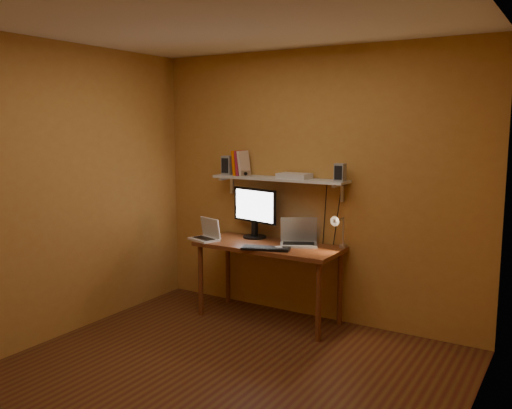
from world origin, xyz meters
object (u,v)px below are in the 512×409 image
Objects in this scene: speaker_right at (340,172)px; router at (294,176)px; mouse at (279,248)px; shelf_camera at (246,174)px; laptop at (299,238)px; speaker_left at (228,165)px; keyboard at (266,248)px; wall_shelf at (279,179)px; desk_lamp at (339,227)px; monitor at (255,210)px; netbook at (207,234)px; desk at (269,253)px.

router is at bearing 178.59° from speaker_right.
shelf_camera is (-0.53, 0.28, 0.64)m from mouse.
laptop is 1.07m from speaker_left.
shelf_camera reaches higher than keyboard.
wall_shelf is 13.98× the size of shelf_camera.
desk_lamp is 1.35m from speaker_left.
mouse reaches higher than keyboard.
wall_shelf is 0.65m from speaker_right.
monitor reaches higher than keyboard.
keyboard is (0.09, -0.41, -0.60)m from wall_shelf.
desk_lamp reaches higher than laptop.
shelf_camera reaches higher than router.
monitor is at bearing 147.04° from laptop.
monitor is 0.58m from router.
netbook is 1.73× the size of speaker_left.
keyboard is at bearing -38.58° from shelf_camera.
monitor is at bearing 179.61° from router.
speaker_left is (-0.79, 0.35, 0.70)m from mouse.
keyboard is at bearing -151.73° from mouse.
netbook is 0.72m from keyboard.
netbook is 2.07× the size of speaker_right.
speaker_left is at bearing 165.82° from shelf_camera.
monitor reaches higher than desk_lamp.
laptop is 1.39× the size of router.
mouse is 1.11m from speaker_left.
monitor is 1.46× the size of desk_lamp.
speaker_left is 0.27m from shelf_camera.
desk is 0.78m from router.
mouse is (-0.06, -0.29, -0.05)m from laptop.
netbook is at bearing -166.92° from desk.
speaker_right is (0.64, -0.01, 0.10)m from wall_shelf.
speaker_left reaches higher than laptop.
monitor is 0.38m from shelf_camera.
desk is at bearing 31.01° from netbook.
monitor is 0.94m from desk_lamp.
speaker_left is 0.77m from router.
monitor is at bearing 43.59° from shelf_camera.
desk_lamp is (1.29, 0.27, 0.15)m from netbook.
speaker_left is 1.23m from speaker_right.
monitor is at bearing 114.45° from keyboard.
wall_shelf is 2.55× the size of monitor.
mouse is 0.72m from router.
laptop is 1.13× the size of desk_lamp.
desk_lamp is at bearing -70.79° from speaker_right.
laptop is 0.83m from shelf_camera.
desk is 0.73m from desk_lamp.
keyboard is 0.76m from router.
monitor is at bearing 143.35° from mouse.
desk is 1.02m from speaker_left.
router is (0.45, -0.00, 0.37)m from monitor.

